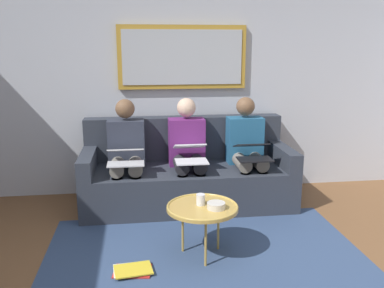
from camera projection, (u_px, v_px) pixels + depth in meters
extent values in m
cube|color=#B7BCC6|center=(182.00, 79.00, 4.74)|extent=(6.00, 0.12, 2.60)
cube|color=#33476B|center=(206.00, 258.00, 3.35)|extent=(2.60, 1.80, 0.01)
cube|color=#2D333D|center=(188.00, 185.00, 4.46)|extent=(2.20, 0.90, 0.42)
cube|color=#2D333D|center=(184.00, 138.00, 4.69)|extent=(2.20, 0.20, 0.48)
cube|color=#2D333D|center=(281.00, 154.00, 4.52)|extent=(0.14, 0.90, 0.20)
cube|color=#2D333D|center=(88.00, 161.00, 4.25)|extent=(0.14, 0.90, 0.20)
cube|color=#B7892D|center=(182.00, 57.00, 4.59)|extent=(1.43, 0.04, 0.70)
cube|color=#B2B7BC|center=(183.00, 57.00, 4.57)|extent=(1.33, 0.01, 0.60)
cylinder|color=tan|center=(202.00, 208.00, 3.30)|extent=(0.57, 0.57, 0.03)
torus|color=tan|center=(202.00, 206.00, 3.29)|extent=(0.57, 0.57, 0.02)
cylinder|color=#B28E42|center=(206.00, 242.00, 3.18)|extent=(0.02, 0.02, 0.40)
cylinder|color=#B28E42|center=(218.00, 227.00, 3.45)|extent=(0.02, 0.02, 0.40)
cylinder|color=#B28E42|center=(183.00, 229.00, 3.41)|extent=(0.02, 0.02, 0.40)
cylinder|color=silver|center=(201.00, 200.00, 3.32)|extent=(0.07, 0.07, 0.09)
cylinder|color=beige|center=(216.00, 206.00, 3.24)|extent=(0.14, 0.14, 0.05)
cube|color=#235B84|center=(245.00, 140.00, 4.53)|extent=(0.38, 0.22, 0.50)
sphere|color=brown|center=(246.00, 106.00, 4.44)|extent=(0.20, 0.20, 0.20)
cylinder|color=gray|center=(257.00, 161.00, 4.38)|extent=(0.14, 0.42, 0.14)
cylinder|color=gray|center=(241.00, 161.00, 4.36)|extent=(0.14, 0.42, 0.14)
cylinder|color=gray|center=(262.00, 192.00, 4.24)|extent=(0.11, 0.11, 0.42)
cylinder|color=gray|center=(245.00, 193.00, 4.22)|extent=(0.11, 0.11, 0.42)
cube|color=black|center=(255.00, 159.00, 4.15)|extent=(0.34, 0.22, 0.01)
cube|color=black|center=(251.00, 145.00, 4.26)|extent=(0.34, 0.21, 0.08)
cube|color=#A5C6EA|center=(251.00, 145.00, 4.26)|extent=(0.31, 0.19, 0.06)
cube|color=#66236B|center=(187.00, 142.00, 4.45)|extent=(0.38, 0.22, 0.50)
sphere|color=beige|center=(186.00, 108.00, 4.36)|extent=(0.20, 0.20, 0.20)
cylinder|color=#232328|center=(198.00, 163.00, 4.30)|extent=(0.14, 0.42, 0.14)
cylinder|color=#232328|center=(180.00, 163.00, 4.27)|extent=(0.14, 0.42, 0.14)
cylinder|color=#232328|center=(200.00, 195.00, 4.16)|extent=(0.11, 0.11, 0.42)
cylinder|color=#232328|center=(183.00, 196.00, 4.14)|extent=(0.11, 0.11, 0.42)
cube|color=white|center=(192.00, 162.00, 4.07)|extent=(0.32, 0.24, 0.01)
cube|color=white|center=(190.00, 146.00, 4.19)|extent=(0.32, 0.23, 0.09)
cube|color=#A5C6EA|center=(190.00, 146.00, 4.19)|extent=(0.28, 0.20, 0.08)
cube|color=#2D3342|center=(126.00, 143.00, 4.36)|extent=(0.38, 0.22, 0.50)
sphere|color=brown|center=(125.00, 109.00, 4.28)|extent=(0.20, 0.20, 0.20)
cylinder|color=gray|center=(135.00, 165.00, 4.22)|extent=(0.14, 0.42, 0.14)
cylinder|color=gray|center=(118.00, 166.00, 4.19)|extent=(0.14, 0.42, 0.14)
cylinder|color=gray|center=(136.00, 198.00, 4.08)|extent=(0.11, 0.11, 0.42)
cylinder|color=gray|center=(118.00, 199.00, 4.05)|extent=(0.11, 0.11, 0.42)
cube|color=silver|center=(126.00, 164.00, 3.98)|extent=(0.35, 0.20, 0.01)
cube|color=silver|center=(126.00, 150.00, 4.09)|extent=(0.35, 0.20, 0.07)
cube|color=#A5C6EA|center=(126.00, 150.00, 4.08)|extent=(0.32, 0.17, 0.05)
cube|color=red|center=(133.00, 271.00, 3.14)|extent=(0.30, 0.24, 0.01)
cube|color=white|center=(132.00, 270.00, 3.14)|extent=(0.30, 0.22, 0.01)
cube|color=yellow|center=(133.00, 270.00, 3.12)|extent=(0.30, 0.24, 0.01)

